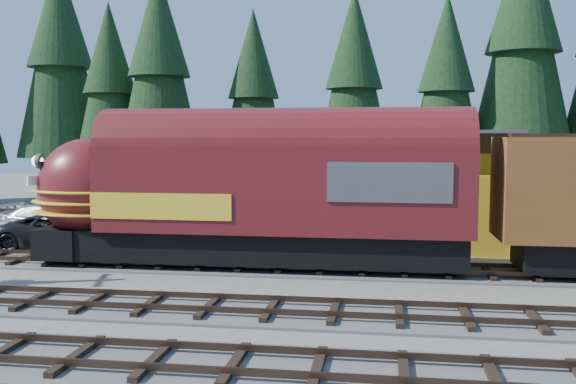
# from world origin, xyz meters

# --- Properties ---
(ground) EXTENTS (120.00, 120.00, 0.00)m
(ground) POSITION_xyz_m (0.00, 0.00, 0.00)
(ground) COLOR #6B665B
(ground) RESTS_ON ground
(track_spur) EXTENTS (32.00, 3.20, 0.33)m
(track_spur) POSITION_xyz_m (-10.00, 18.00, 0.06)
(track_spur) COLOR #4C4947
(track_spur) RESTS_ON ground
(depot) EXTENTS (12.80, 7.00, 5.30)m
(depot) POSITION_xyz_m (-0.00, 10.50, 2.96)
(depot) COLOR yellow
(depot) RESTS_ON ground
(conifer_backdrop) EXTENTS (80.34, 20.03, 17.24)m
(conifer_backdrop) POSITION_xyz_m (7.55, 24.62, 10.28)
(conifer_backdrop) COLOR black
(conifer_backdrop) RESTS_ON ground
(locomotive) EXTENTS (16.95, 3.37, 4.61)m
(locomotive) POSITION_xyz_m (-4.77, 4.00, 2.67)
(locomotive) COLOR black
(locomotive) RESTS_ON ground
(caboose) EXTENTS (8.81, 2.56, 4.58)m
(caboose) POSITION_xyz_m (-13.13, 18.00, 2.31)
(caboose) COLOR black
(caboose) RESTS_ON ground
(pickup_truck_a) EXTENTS (6.00, 3.25, 1.60)m
(pickup_truck_a) POSITION_xyz_m (-13.31, 6.91, 0.80)
(pickup_truck_a) COLOR black
(pickup_truck_a) RESTS_ON ground
(pickup_truck_b) EXTENTS (5.89, 3.06, 1.63)m
(pickup_truck_b) POSITION_xyz_m (-15.48, 9.99, 0.82)
(pickup_truck_b) COLOR #A4A7AC
(pickup_truck_b) RESTS_ON ground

